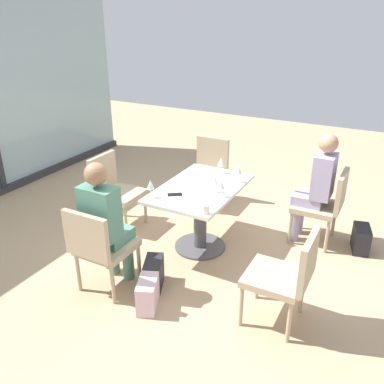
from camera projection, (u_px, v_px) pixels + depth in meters
The scene contains 19 objects.
ground_plane at pixel (200, 247), 4.53m from camera, with size 12.00×12.00×0.00m, color tan.
dining_table_main at pixel (200, 205), 4.32m from camera, with size 1.19×0.76×0.73m.
chair_far_left at pixel (99, 245), 3.63m from camera, with size 0.50×0.46×0.87m.
chair_front_right at pixel (325, 202), 4.43m from camera, with size 0.46×0.50×0.87m.
chair_far_right at pixel (208, 168), 5.41m from camera, with size 0.50×0.46×0.87m.
chair_front_left at pixel (287, 273), 3.24m from camera, with size 0.46×0.50×0.87m.
chair_near_window at pixel (114, 187), 4.82m from camera, with size 0.46×0.51×0.87m.
person_far_left at pixel (105, 220), 3.63m from camera, with size 0.39×0.34×1.26m.
person_front_right at pixel (317, 183), 4.40m from camera, with size 0.34×0.39×1.26m.
wine_glass_0 at pixel (150, 185), 3.94m from camera, with size 0.07×0.07×0.18m.
wine_glass_1 at pixel (239, 170), 4.30m from camera, with size 0.07×0.07×0.18m.
wine_glass_2 at pixel (215, 180), 4.05m from camera, with size 0.07×0.07×0.18m.
wine_glass_3 at pixel (221, 162), 4.54m from camera, with size 0.07×0.07×0.18m.
wine_glass_4 at pixel (221, 185), 3.95m from camera, with size 0.07×0.07×0.18m.
coffee_cup at pixel (206, 209), 3.66m from camera, with size 0.08×0.08×0.09m, color white.
cell_phone_on_table at pixel (175, 194), 4.05m from camera, with size 0.07×0.14×0.01m, color black.
handbag_0 at pixel (154, 273), 3.84m from camera, with size 0.30×0.16×0.28m, color #232328.
handbag_1 at pixel (361, 239), 4.42m from camera, with size 0.30×0.16×0.28m, color #232328.
handbag_2 at pixel (148, 294), 3.56m from camera, with size 0.30×0.16×0.28m, color beige.
Camera 1 is at (-3.48, -1.74, 2.41)m, focal length 38.03 mm.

